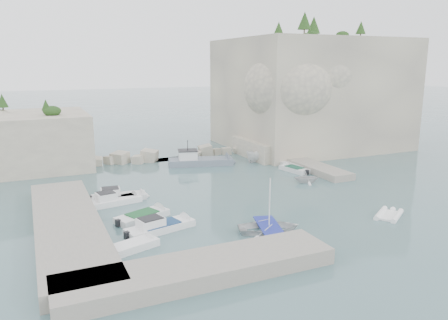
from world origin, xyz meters
name	(u,v)px	position (x,y,z in m)	size (l,w,h in m)	color
ground	(249,202)	(0.00, 0.00, 0.00)	(400.00, 400.00, 0.00)	slate
cliff_east	(310,94)	(23.00, 23.00, 8.50)	(26.00, 22.00, 17.00)	beige
cliff_terrace	(271,147)	(13.00, 18.00, 1.25)	(8.00, 10.00, 2.50)	beige
outcrop_west	(23,141)	(-20.00, 25.00, 3.50)	(16.00, 14.00, 7.00)	beige
quay_west	(68,226)	(-17.00, -1.00, 0.55)	(5.00, 24.00, 1.10)	#9E9689
quay_south	(200,269)	(-10.00, -12.50, 0.55)	(18.00, 4.00, 1.10)	#9E9689
ledge_east	(305,164)	(13.50, 10.00, 0.40)	(3.00, 16.00, 0.80)	#9E9689
breakwater	(171,154)	(-1.00, 22.00, 0.70)	(28.00, 3.00, 1.40)	beige
motorboat_a	(119,200)	(-11.56, 5.95, 0.00)	(5.83, 1.73, 1.40)	silver
motorboat_b	(114,204)	(-12.23, 4.79, 0.00)	(5.60, 1.83, 1.40)	white
motorboat_c	(142,219)	(-10.80, -0.56, 0.00)	(5.24, 1.90, 0.70)	silver
motorboat_d	(160,231)	(-10.10, -3.75, 0.00)	(6.30, 1.88, 1.40)	white
motorboat_e	(135,249)	(-12.84, -6.46, 0.00)	(3.81, 1.56, 0.70)	white
rowboat	(269,232)	(-2.13, -7.61, 0.00)	(3.56, 4.99, 1.03)	silver
inflatable_dinghy	(389,217)	(9.39, -8.90, 0.00)	(3.67, 1.78, 0.44)	white
tender_east_a	(306,183)	(9.21, 3.54, 0.00)	(2.47, 2.86, 1.51)	silver
tender_east_b	(294,172)	(10.87, 8.54, 0.00)	(4.59, 1.56, 0.70)	silver
tender_east_c	(292,167)	(11.92, 10.63, 0.00)	(5.43, 1.75, 0.70)	silver
tender_east_d	(262,161)	(10.03, 15.46, 0.00)	(1.95, 5.18, 2.00)	white
work_boat	(201,165)	(1.46, 16.92, 0.00)	(9.32, 2.75, 2.20)	slate
rowboat_mast	(270,201)	(-2.13, -7.61, 2.62)	(0.10, 0.10, 4.20)	white
vegetation	(280,33)	(17.83, 24.40, 17.93)	(53.48, 13.88, 13.40)	#1E4219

